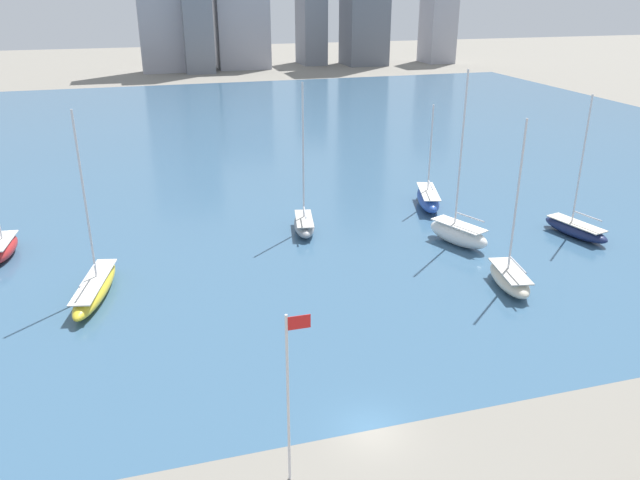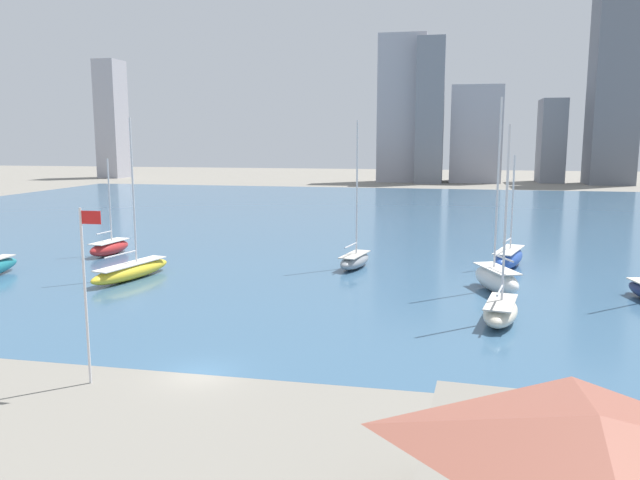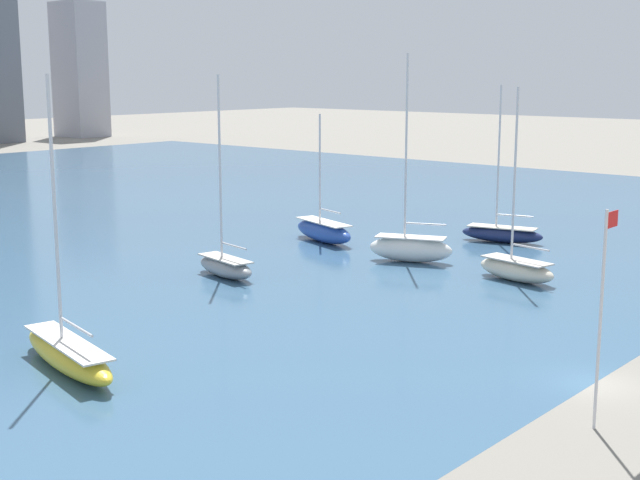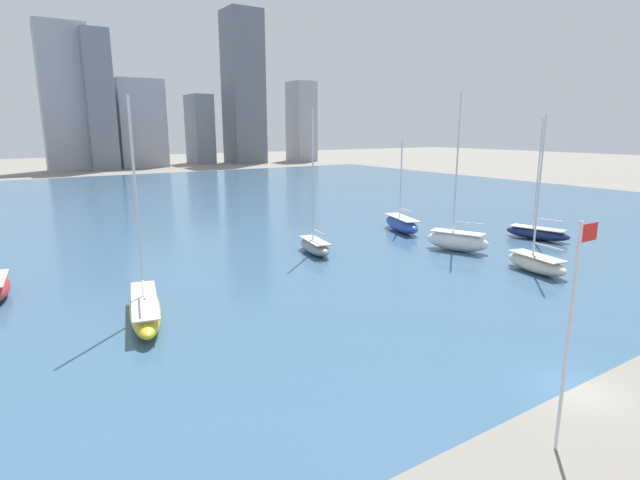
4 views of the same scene
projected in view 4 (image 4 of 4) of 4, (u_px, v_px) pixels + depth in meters
name	position (u px, v px, depth m)	size (l,w,h in m)	color
ground_plane	(573.00, 389.00, 25.63)	(500.00, 500.00, 0.00)	gray
harbor_water	(167.00, 209.00, 82.74)	(180.00, 140.00, 0.00)	#385B7A
flag_pole	(570.00, 330.00, 19.67)	(1.24, 0.14, 9.68)	silver
distant_city_skyline	(145.00, 106.00, 170.73)	(194.58, 22.89, 55.77)	#9E9EA8
sailboat_gray	(315.00, 245.00, 53.16)	(3.31, 6.79, 15.13)	gray
sailboat_blue	(401.00, 224.00, 64.50)	(4.69, 8.69, 11.61)	#284CA8
sailboat_navy	(537.00, 232.00, 59.95)	(3.84, 7.82, 14.21)	#19234C
sailboat_yellow	(145.00, 308.00, 34.64)	(4.27, 10.59, 15.22)	yellow
sailboat_cream	(536.00, 262.00, 46.15)	(3.50, 6.92, 14.26)	beige
sailboat_white	(457.00, 240.00, 54.32)	(4.77, 7.26, 16.77)	white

